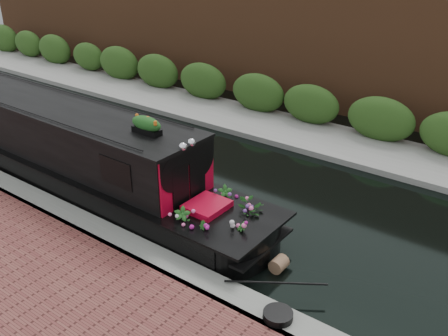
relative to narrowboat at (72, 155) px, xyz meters
The scene contains 8 objects.
ground 3.56m from the narrowboat, 34.77° to the left, with size 80.00×80.00×0.00m, color black.
near_bank_coping 3.24m from the narrowboat, 24.68° to the right, with size 40.00×0.60×0.50m, color gray.
far_bank_path 6.86m from the narrowboat, 65.18° to the left, with size 40.00×2.40×0.34m, color gray.
far_hedge 7.68m from the narrowboat, 68.02° to the left, with size 40.00×1.10×2.80m, color #274717.
far_brick_wall 9.65m from the narrowboat, 72.70° to the left, with size 40.00×1.00×8.00m, color brown.
narrowboat is the anchor object (origin of this frame).
rope_fender 5.98m from the narrowboat, ahead, with size 0.28×0.28×0.32m, color #836045.
coiled_mooring_rope 6.88m from the narrowboat, 11.31° to the right, with size 0.48×0.48×0.12m, color black.
Camera 1 is at (6.82, -8.70, 5.82)m, focal length 40.00 mm.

